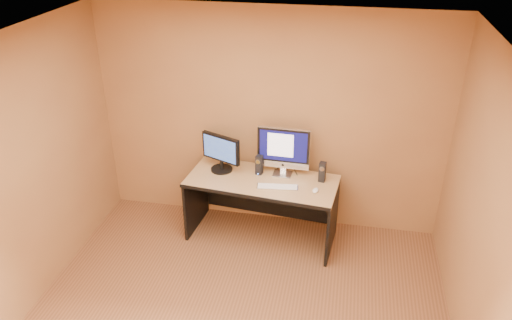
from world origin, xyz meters
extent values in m
plane|color=white|center=(0.00, 0.00, 2.60)|extent=(4.00, 4.00, 0.00)
cube|color=silver|center=(0.19, 1.43, 0.78)|extent=(0.46, 0.17, 0.02)
ellipsoid|color=white|center=(0.60, 1.42, 0.79)|extent=(0.08, 0.12, 0.04)
cylinder|color=black|center=(0.33, 1.85, 0.77)|extent=(0.09, 0.22, 0.01)
cylinder|color=black|center=(0.15, 1.89, 0.77)|extent=(0.09, 0.17, 0.01)
camera|label=1|loc=(0.85, -3.17, 3.56)|focal=35.00mm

